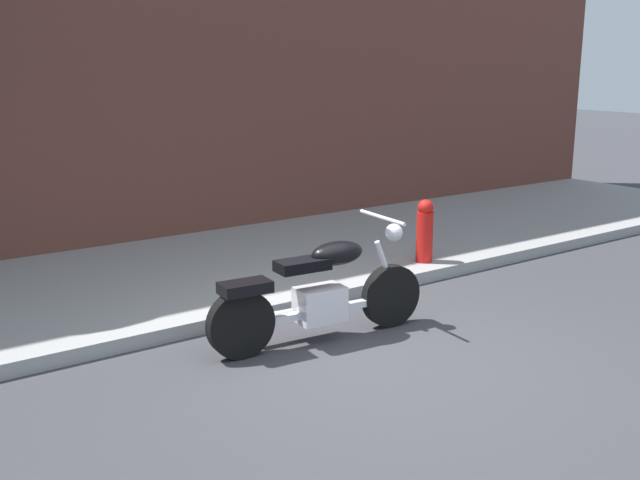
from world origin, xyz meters
TOP-DOWN VIEW (x-y plane):
  - ground_plane at (0.00, 0.00)m, footprint 60.00×60.00m
  - sidewalk at (0.00, 3.09)m, footprint 18.37×3.37m
  - motorcycle at (-0.13, 0.65)m, footprint 2.19×0.70m
  - fire_hydrant at (2.20, 1.75)m, footprint 0.20×0.20m

SIDE VIEW (x-z plane):
  - ground_plane at x=0.00m, z-range 0.00..0.00m
  - sidewalk at x=0.00m, z-range 0.00..0.14m
  - motorcycle at x=-0.13m, z-range -0.10..1.00m
  - fire_hydrant at x=2.20m, z-range 0.00..0.91m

